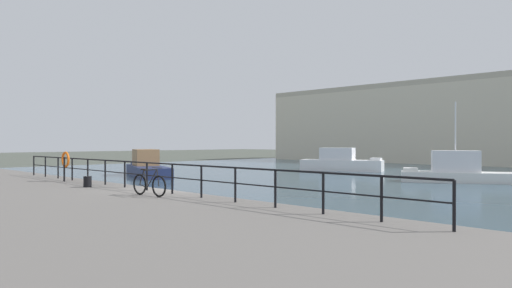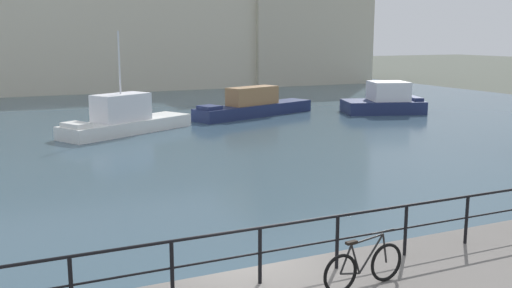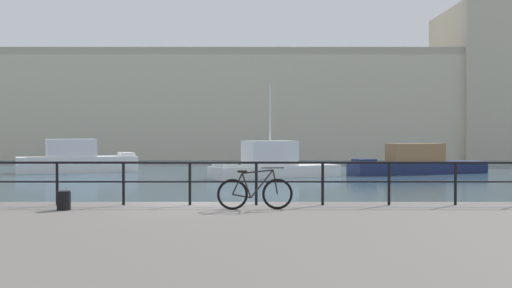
% 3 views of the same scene
% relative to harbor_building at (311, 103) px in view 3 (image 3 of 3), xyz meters
% --- Properties ---
extents(ground_plane, '(240.00, 240.00, 0.00)m').
position_rel_harbor_building_xyz_m(ground_plane, '(-7.20, -52.31, -5.76)').
color(ground_plane, '#4C5147').
extents(water_basin, '(80.00, 60.00, 0.01)m').
position_rel_harbor_building_xyz_m(water_basin, '(-7.20, -22.11, -5.75)').
color(water_basin, '#385160').
rests_on(water_basin, ground_plane).
extents(quay_promenade, '(56.00, 13.00, 1.00)m').
position_rel_harbor_building_xyz_m(quay_promenade, '(-7.20, -58.81, -5.26)').
color(quay_promenade, slate).
rests_on(quay_promenade, ground_plane).
extents(harbor_building, '(71.72, 13.73, 15.45)m').
position_rel_harbor_building_xyz_m(harbor_building, '(0.00, 0.00, 0.00)').
color(harbor_building, beige).
rests_on(harbor_building, ground_plane).
extents(moored_blue_motorboat, '(8.15, 5.68, 5.66)m').
position_rel_harbor_building_xyz_m(moored_blue_motorboat, '(-4.72, -29.57, -4.96)').
color(moored_blue_motorboat, white).
rests_on(moored_blue_motorboat, water_basin).
extents(moored_green_narrowboat, '(8.17, 5.02, 2.26)m').
position_rel_harbor_building_xyz_m(moored_green_narrowboat, '(-17.97, -24.46, -4.89)').
color(moored_green_narrowboat, white).
rests_on(moored_green_narrowboat, water_basin).
extents(moored_red_daysailer, '(9.65, 4.94, 2.00)m').
position_rel_harbor_building_xyz_m(moored_red_daysailer, '(4.79, -26.22, -5.04)').
color(moored_red_daysailer, navy).
rests_on(moored_red_daysailer, water_basin).
extents(quay_railing, '(22.99, 0.07, 1.08)m').
position_rel_harbor_building_xyz_m(quay_railing, '(-7.36, -53.06, -4.02)').
color(quay_railing, black).
rests_on(quay_railing, quay_promenade).
extents(parked_bicycle, '(1.77, 0.21, 0.98)m').
position_rel_harbor_building_xyz_m(parked_bicycle, '(-5.75, -53.98, -4.37)').
color(parked_bicycle, black).
rests_on(parked_bicycle, quay_promenade).
extents(mooring_bollard, '(0.32, 0.32, 0.44)m').
position_rel_harbor_building_xyz_m(mooring_bollard, '(-10.18, -54.06, -4.54)').
color(mooring_bollard, black).
rests_on(mooring_bollard, quay_promenade).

